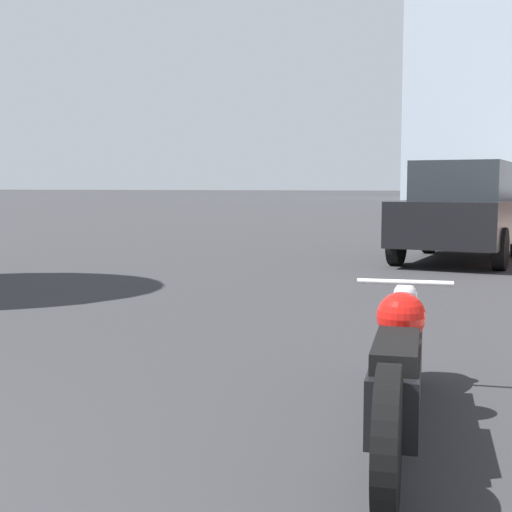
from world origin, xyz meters
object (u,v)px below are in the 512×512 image
Objects in this scene: motorcycle at (398,367)px; parked_car_white at (492,202)px; parked_car_blue at (505,195)px; parked_car_black at (461,212)px.

parked_car_white is at bearing 84.04° from motorcycle.
parked_car_blue is (-0.50, 31.25, 0.55)m from motorcycle.
parked_car_white is 0.88× the size of parked_car_blue.
motorcycle is at bearing -81.76° from parked_car_black.
parked_car_black is at bearing -89.65° from parked_car_blue.
motorcycle is 0.58× the size of parked_car_blue.
parked_car_black is at bearing 85.68° from motorcycle.
motorcycle is 21.00m from parked_car_white.
parked_car_black reaches higher than motorcycle.
parked_car_black is 11.46m from parked_car_white.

